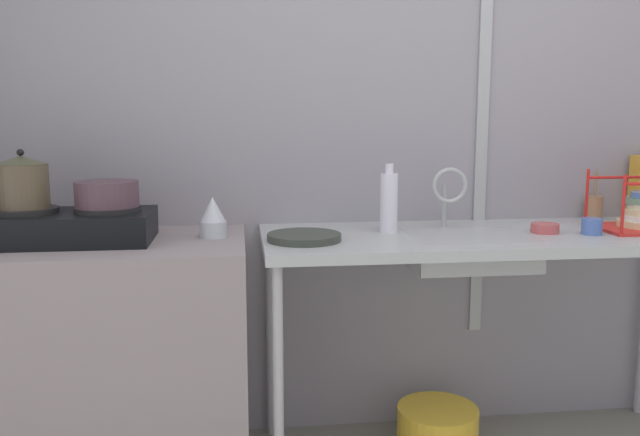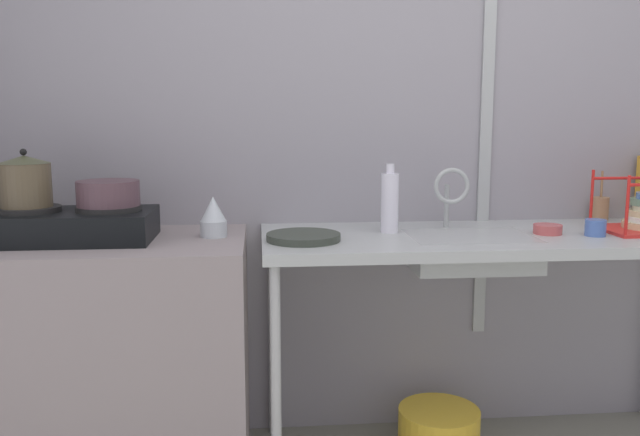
% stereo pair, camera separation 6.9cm
% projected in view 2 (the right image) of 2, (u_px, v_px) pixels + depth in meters
% --- Properties ---
extents(wall_back, '(4.85, 0.10, 2.77)m').
position_uv_depth(wall_back, '(433.00, 108.00, 2.75)').
color(wall_back, gray).
rests_on(wall_back, ground).
extents(wall_metal_strip, '(0.05, 0.01, 2.21)m').
position_uv_depth(wall_metal_strip, '(488.00, 74.00, 2.69)').
color(wall_metal_strip, '#A6ACAB').
extents(counter_concrete, '(1.21, 0.63, 0.91)m').
position_uv_depth(counter_concrete, '(82.00, 361.00, 2.40)').
color(counter_concrete, gray).
rests_on(counter_concrete, ground).
extents(counter_sink, '(1.77, 0.63, 0.91)m').
position_uv_depth(counter_sink, '(494.00, 249.00, 2.49)').
color(counter_sink, '#A6ACAB').
rests_on(counter_sink, ground).
extents(stove, '(0.59, 0.33, 0.12)m').
position_uv_depth(stove, '(69.00, 225.00, 2.32)').
color(stove, black).
rests_on(stove, counter_concrete).
extents(pot_on_left_burner, '(0.18, 0.18, 0.21)m').
position_uv_depth(pot_on_left_burner, '(25.00, 181.00, 2.29)').
color(pot_on_left_burner, brown).
rests_on(pot_on_left_burner, stove).
extents(pot_on_right_burner, '(0.22, 0.22, 0.09)m').
position_uv_depth(pot_on_right_burner, '(108.00, 193.00, 2.32)').
color(pot_on_right_burner, '#513941').
rests_on(pot_on_right_burner, stove).
extents(percolator, '(0.10, 0.10, 0.15)m').
position_uv_depth(percolator, '(213.00, 217.00, 2.40)').
color(percolator, silver).
rests_on(percolator, counter_concrete).
extents(sink_basin, '(0.46, 0.33, 0.12)m').
position_uv_depth(sink_basin, '(470.00, 251.00, 2.44)').
color(sink_basin, '#A6ACAB').
rests_on(sink_basin, counter_sink).
extents(faucet, '(0.14, 0.08, 0.24)m').
position_uv_depth(faucet, '(451.00, 189.00, 2.55)').
color(faucet, '#A6ACAB').
rests_on(faucet, counter_sink).
extents(frying_pan, '(0.27, 0.27, 0.03)m').
position_uv_depth(frying_pan, '(303.00, 237.00, 2.33)').
color(frying_pan, '#333A31').
rests_on(frying_pan, counter_sink).
extents(cup_by_rack, '(0.08, 0.08, 0.06)m').
position_uv_depth(cup_by_rack, '(595.00, 228.00, 2.42)').
color(cup_by_rack, '#4A6CB9').
rests_on(cup_by_rack, counter_sink).
extents(small_bowl_on_drainboard, '(0.11, 0.11, 0.04)m').
position_uv_depth(small_bowl_on_drainboard, '(548.00, 229.00, 2.47)').
color(small_bowl_on_drainboard, '#BD4F50').
rests_on(small_bowl_on_drainboard, counter_sink).
extents(bottle_by_sink, '(0.07, 0.07, 0.26)m').
position_uv_depth(bottle_by_sink, '(390.00, 202.00, 2.48)').
color(bottle_by_sink, white).
rests_on(bottle_by_sink, counter_sink).
extents(utensil_jar, '(0.07, 0.07, 0.21)m').
position_uv_depth(utensil_jar, '(600.00, 208.00, 2.78)').
color(utensil_jar, '#A07653').
rests_on(utensil_jar, counter_sink).
extents(bucket_on_floor, '(0.33, 0.33, 0.18)m').
position_uv_depth(bucket_on_floor, '(439.00, 431.00, 2.63)').
color(bucket_on_floor, yellow).
rests_on(bucket_on_floor, ground).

